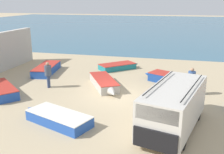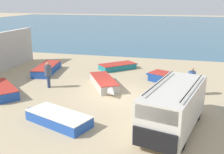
% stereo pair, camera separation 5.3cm
% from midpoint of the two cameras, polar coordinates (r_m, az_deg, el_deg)
% --- Properties ---
extents(ground_plane, '(200.00, 200.00, 0.00)m').
position_cam_midpoint_polar(ground_plane, '(16.83, 0.83, -4.19)').
color(ground_plane, tan).
extents(sea_water, '(120.00, 80.00, 0.01)m').
position_cam_midpoint_polar(sea_water, '(67.69, 11.26, 11.03)').
color(sea_water, '#33607A').
rests_on(sea_water, ground_plane).
extents(parked_van, '(3.15, 5.53, 2.27)m').
position_cam_midpoint_polar(parked_van, '(12.58, 13.22, -6.15)').
color(parked_van, beige).
rests_on(parked_van, ground_plane).
extents(fishing_rowboat_0, '(3.07, 4.38, 0.62)m').
position_cam_midpoint_polar(fishing_rowboat_0, '(18.42, -1.77, -1.34)').
color(fishing_rowboat_0, '#ADA89E').
rests_on(fishing_rowboat_0, ground_plane).
extents(fishing_rowboat_1, '(1.99, 4.87, 0.64)m').
position_cam_midpoint_polar(fishing_rowboat_1, '(23.03, -13.97, 1.81)').
color(fishing_rowboat_1, '#234CA3').
rests_on(fishing_rowboat_1, ground_plane).
extents(fishing_rowboat_3, '(3.92, 3.53, 0.62)m').
position_cam_midpoint_polar(fishing_rowboat_3, '(18.60, -23.21, -2.53)').
color(fishing_rowboat_3, '#234CA3').
rests_on(fishing_rowboat_3, ground_plane).
extents(fishing_rowboat_4, '(3.96, 2.68, 0.66)m').
position_cam_midpoint_polar(fishing_rowboat_4, '(19.94, 12.28, -0.27)').
color(fishing_rowboat_4, navy).
rests_on(fishing_rowboat_4, ground_plane).
extents(fishing_rowboat_5, '(4.20, 2.52, 0.55)m').
position_cam_midpoint_polar(fishing_rowboat_5, '(13.50, -11.96, -8.66)').
color(fishing_rowboat_5, '#234CA3').
rests_on(fishing_rowboat_5, ground_plane).
extents(fishing_rowboat_6, '(3.44, 3.29, 0.51)m').
position_cam_midpoint_polar(fishing_rowboat_6, '(23.38, 1.31, 2.35)').
color(fishing_rowboat_6, '#1E757F').
rests_on(fishing_rowboat_6, ground_plane).
extents(fisherman_0, '(0.47, 0.47, 1.80)m').
position_cam_midpoint_polar(fisherman_0, '(17.52, 16.83, -0.36)').
color(fisherman_0, '#5B564C').
rests_on(fisherman_0, ground_plane).
extents(fisherman_1, '(0.48, 0.48, 1.81)m').
position_cam_midpoint_polar(fisherman_1, '(18.74, -13.84, 0.96)').
color(fisherman_1, navy).
rests_on(fisherman_1, ground_plane).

